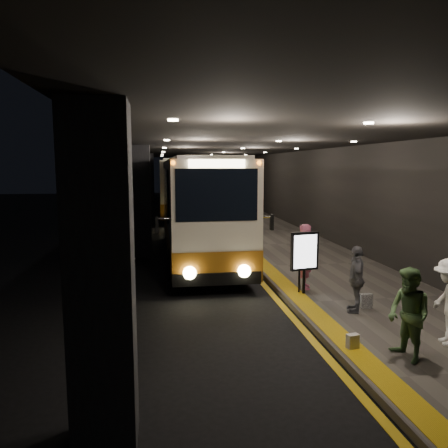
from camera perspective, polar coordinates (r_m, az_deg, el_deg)
ground at (r=14.04m, az=-5.11°, el=-7.30°), size 90.00×90.00×0.00m
lane_line_white at (r=18.93m, az=-11.46°, el=-3.49°), size 0.12×50.00×0.01m
kerb_stripe_yellow at (r=19.15m, az=1.05°, el=-3.21°), size 0.18×50.00×0.01m
sidewalk at (r=19.67m, az=7.98°, el=-2.79°), size 4.50×50.00×0.15m
tactile_strip at (r=19.21m, az=2.53°, el=-2.72°), size 0.50×50.00×0.01m
terminal_wall at (r=20.11m, az=14.33°, el=5.67°), size 0.10×50.00×6.00m
support_columns at (r=17.62m, az=-10.84°, el=2.91°), size 0.80×24.80×4.40m
canopy at (r=18.86m, az=1.55°, el=10.65°), size 9.00×50.00×0.40m
coach_main at (r=17.62m, az=-3.46°, el=1.79°), size 2.58×12.20×3.79m
coach_second at (r=31.88m, az=-5.48°, el=4.53°), size 3.22×12.61×3.93m
coach_third at (r=43.49m, az=-6.25°, el=5.11°), size 2.48×11.30×3.54m
passenger_boarding at (r=12.59m, az=10.71°, el=-4.16°), size 0.59×0.76×1.84m
passenger_waiting_green at (r=8.57m, az=22.99°, el=-10.84°), size 0.63×0.89×1.68m
passenger_waiting_grey at (r=10.87m, az=16.88°, el=-6.89°), size 0.80×1.05×1.60m
bag_polka at (r=11.39m, az=18.04°, el=-9.52°), size 0.30×0.13×0.36m
bag_plain at (r=8.95m, az=16.46°, el=-14.50°), size 0.25×0.18×0.29m
info_sign at (r=11.95m, az=10.49°, el=-3.68°), size 0.81×0.27×1.70m
stanchion_post at (r=12.17m, az=9.81°, el=-6.15°), size 0.05×0.05×1.18m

